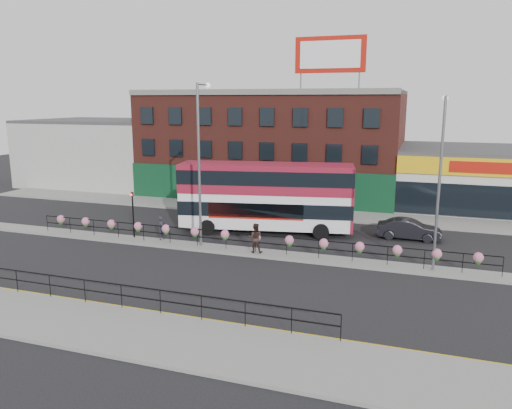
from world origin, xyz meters
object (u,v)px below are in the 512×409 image
(lamp_column_west, at_px, (201,151))
(lamp_column_east, at_px, (440,169))
(car, at_px, (409,229))
(double_decker_bus, at_px, (267,191))
(pedestrian_a, at_px, (162,228))
(pedestrian_b, at_px, (255,238))

(lamp_column_west, relative_size, lamp_column_east, 1.09)
(car, bearing_deg, double_decker_bus, 97.04)
(car, xyz_separation_m, lamp_column_west, (-12.77, -6.18, 5.59))
(car, height_order, pedestrian_a, pedestrian_a)
(double_decker_bus, distance_m, lamp_column_east, 12.81)
(car, relative_size, lamp_column_east, 0.45)
(pedestrian_b, bearing_deg, lamp_column_east, 171.31)
(car, relative_size, pedestrian_b, 2.31)
(double_decker_bus, xyz_separation_m, pedestrian_b, (1.00, -5.41, -2.00))
(pedestrian_a, xyz_separation_m, pedestrian_b, (6.95, -0.72, 0.13))
(pedestrian_b, bearing_deg, pedestrian_a, -16.56)
(double_decker_bus, distance_m, pedestrian_b, 5.86)
(pedestrian_b, distance_m, lamp_column_east, 11.48)
(pedestrian_a, distance_m, lamp_column_east, 18.07)
(double_decker_bus, relative_size, pedestrian_b, 6.82)
(lamp_column_west, distance_m, lamp_column_east, 14.33)
(pedestrian_b, bearing_deg, double_decker_bus, -90.21)
(lamp_column_west, bearing_deg, car, 25.84)
(pedestrian_b, xyz_separation_m, lamp_column_west, (-3.87, 0.60, 5.22))
(lamp_column_west, xyz_separation_m, lamp_column_east, (14.32, -0.24, -0.48))
(double_decker_bus, xyz_separation_m, pedestrian_a, (-5.95, -4.70, -2.13))
(double_decker_bus, relative_size, lamp_column_west, 1.22)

